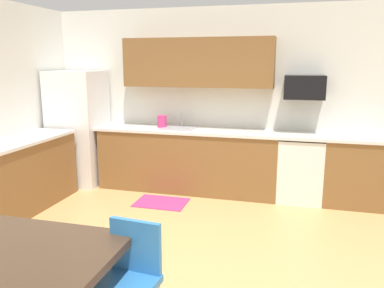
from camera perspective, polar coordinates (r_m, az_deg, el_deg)
The scene contains 17 objects.
ground_plane at distance 3.84m, azimuth -4.08°, elevation -17.88°, with size 12.00×12.00×0.00m, color tan.
wall_back at distance 5.92m, azimuth 4.18°, elevation 6.52°, with size 5.80×0.10×2.70m, color silver.
cabinet_run_back at distance 5.83m, azimuth -0.65°, elevation -2.52°, with size 2.67×0.60×0.90m, color brown.
cabinet_run_back_right at distance 5.69m, azimuth 23.09°, elevation -3.86°, with size 0.88×0.60×0.90m, color brown.
cabinet_run_left at distance 5.41m, azimuth -24.93°, elevation -4.82°, with size 0.60×2.00×0.90m, color brown.
countertop_back at distance 5.64m, azimuth 3.43°, elevation 1.84°, with size 4.80×0.64×0.04m, color silver.
countertop_left at distance 5.30m, azimuth -25.38°, elevation 0.06°, with size 0.64×2.00×0.04m, color silver.
upper_cabinets_back at distance 5.75m, azimuth 0.83°, elevation 11.87°, with size 2.20×0.34×0.70m, color brown.
refrigerator at distance 6.37m, azimuth -16.32°, elevation 2.26°, with size 0.76×0.70×1.78m, color white.
oven_range at distance 5.63m, azimuth 15.59°, elevation -3.45°, with size 0.60×0.60×0.91m.
microwave at distance 5.55m, azimuth 16.24°, elevation 8.02°, with size 0.54×0.36×0.32m, color black.
sink_basin at distance 5.78m, azimuth -2.00°, elevation 1.71°, with size 0.48×0.40×0.14m, color #A5A8AD.
sink_faucet at distance 5.93m, azimuth -1.51°, elevation 3.53°, with size 0.02×0.02×0.24m, color #B2B5BA.
dining_table at distance 2.87m, azimuth -25.15°, elevation -14.74°, with size 1.40×0.90×0.73m.
chair_near_table at distance 2.79m, azimuth -9.34°, elevation -18.40°, with size 0.44×0.44×0.85m.
floor_mat at distance 5.43m, azimuth -4.55°, elevation -8.57°, with size 0.70×0.50×0.01m, color #CC3372.
kettle at distance 5.89m, azimuth -4.41°, elevation 3.25°, with size 0.14×0.14×0.20m, color #CC3372.
Camera 1 is at (1.11, -3.14, 1.91)m, focal length 36.28 mm.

